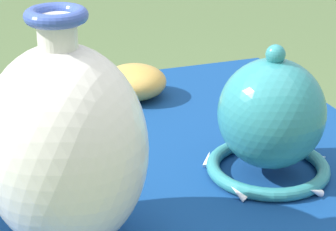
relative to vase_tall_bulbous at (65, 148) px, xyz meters
name	(u,v)px	position (x,y,z in m)	size (l,w,h in m)	color
display_table	(118,199)	(0.13, 0.22, -0.23)	(0.96, 0.79, 0.75)	brown
vase_tall_bulbous	(65,148)	(0.00, 0.00, 0.00)	(0.22, 0.22, 0.33)	white
vase_dome_bell	(271,121)	(0.35, 0.08, -0.05)	(0.21, 0.21, 0.22)	teal
bowl_shallow_ochre	(134,82)	(0.24, 0.48, -0.11)	(0.14, 0.14, 0.07)	gold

